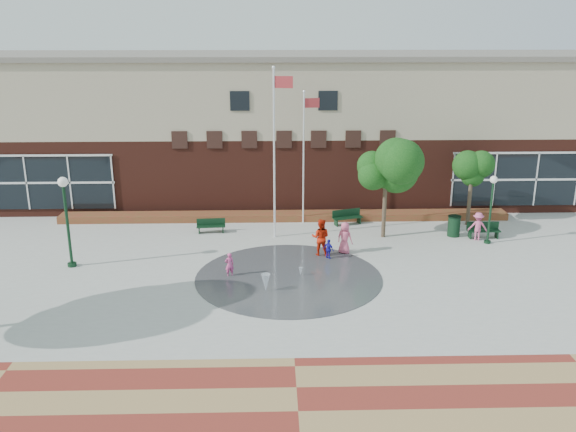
{
  "coord_description": "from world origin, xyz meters",
  "views": [
    {
      "loc": [
        -0.72,
        -22.34,
        10.84
      ],
      "look_at": [
        0.0,
        4.0,
        2.6
      ],
      "focal_mm": 38.0,
      "sensor_mm": 36.0,
      "label": 1
    }
  ],
  "objects_px": {
    "flagpole_right": "(304,151)",
    "child_splash": "(229,265)",
    "flagpole_left": "(275,145)",
    "trash_can": "(454,226)",
    "bench_left": "(211,229)"
  },
  "relations": [
    {
      "from": "flagpole_right",
      "to": "child_splash",
      "type": "bearing_deg",
      "value": -122.99
    },
    {
      "from": "child_splash",
      "to": "flagpole_left",
      "type": "bearing_deg",
      "value": -131.22
    },
    {
      "from": "flagpole_left",
      "to": "trash_can",
      "type": "relative_size",
      "value": 7.83
    },
    {
      "from": "flagpole_right",
      "to": "flagpole_left",
      "type": "bearing_deg",
      "value": -131.07
    },
    {
      "from": "flagpole_left",
      "to": "child_splash",
      "type": "distance_m",
      "value": 7.25
    },
    {
      "from": "flagpole_left",
      "to": "bench_left",
      "type": "xyz_separation_m",
      "value": [
        -3.53,
        0.76,
        -4.74
      ]
    },
    {
      "from": "bench_left",
      "to": "trash_can",
      "type": "relative_size",
      "value": 1.38
    },
    {
      "from": "bench_left",
      "to": "trash_can",
      "type": "bearing_deg",
      "value": -8.1
    },
    {
      "from": "flagpole_right",
      "to": "child_splash",
      "type": "relative_size",
      "value": 6.68
    },
    {
      "from": "flagpole_right",
      "to": "trash_can",
      "type": "xyz_separation_m",
      "value": [
        7.93,
        -2.58,
        -3.63
      ]
    },
    {
      "from": "flagpole_right",
      "to": "child_splash",
      "type": "distance_m",
      "value": 9.38
    },
    {
      "from": "flagpole_left",
      "to": "flagpole_right",
      "type": "distance_m",
      "value": 3.05
    },
    {
      "from": "trash_can",
      "to": "flagpole_right",
      "type": "bearing_deg",
      "value": 161.98
    },
    {
      "from": "flagpole_left",
      "to": "child_splash",
      "type": "bearing_deg",
      "value": -102.23
    },
    {
      "from": "bench_left",
      "to": "child_splash",
      "type": "bearing_deg",
      "value": -81.19
    }
  ]
}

